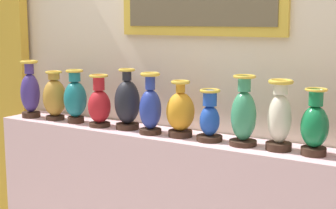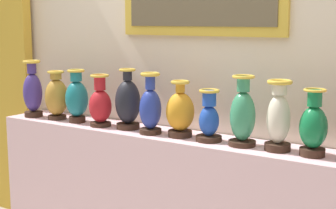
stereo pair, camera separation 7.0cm
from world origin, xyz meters
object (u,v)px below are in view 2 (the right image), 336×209
at_px(vase_onyx, 128,103).
at_px(vase_amber, 180,112).
at_px(vase_ivory, 278,118).
at_px(vase_ochre, 57,97).
at_px(vase_cobalt, 150,108).
at_px(vase_sapphire, 209,119).
at_px(vase_emerald, 313,127).
at_px(vase_crimson, 100,104).
at_px(vase_jade, 243,115).
at_px(vase_indigo, 33,92).
at_px(vase_teal, 77,98).

distance_m(vase_onyx, vase_amber, 0.42).
relative_size(vase_onyx, vase_ivory, 1.02).
xyz_separation_m(vase_ochre, vase_cobalt, (0.85, -0.02, 0.00)).
height_order(vase_cobalt, vase_ivory, vase_ivory).
distance_m(vase_cobalt, vase_sapphire, 0.41).
bearing_deg(vase_sapphire, vase_emerald, 0.37).
xyz_separation_m(vase_crimson, vase_jade, (1.05, 0.03, 0.03)).
height_order(vase_cobalt, vase_emerald, vase_cobalt).
distance_m(vase_indigo, vase_onyx, 0.86).
height_order(vase_teal, vase_cobalt, vase_cobalt).
xyz_separation_m(vase_onyx, vase_jade, (0.84, -0.01, 0.00)).
relative_size(vase_onyx, vase_jade, 0.98).
bearing_deg(vase_indigo, vase_ivory, 1.28).
distance_m(vase_ivory, vase_emerald, 0.20).
bearing_deg(vase_amber, vase_cobalt, -171.43).
bearing_deg(vase_teal, vase_cobalt, -1.32).
bearing_deg(vase_teal, vase_emerald, 0.53).
xyz_separation_m(vase_ochre, vase_jade, (1.48, 0.01, 0.01)).
bearing_deg(vase_crimson, vase_teal, 176.99).
distance_m(vase_onyx, vase_cobalt, 0.22).
distance_m(vase_ochre, vase_jade, 1.48).
bearing_deg(vase_ochre, vase_teal, -1.49).
distance_m(vase_teal, vase_sapphire, 1.06).
distance_m(vase_ochre, vase_emerald, 1.89).
relative_size(vase_indigo, vase_sapphire, 1.35).
relative_size(vase_crimson, vase_amber, 1.01).
bearing_deg(vase_emerald, vase_jade, 179.82).
relative_size(vase_teal, vase_emerald, 1.04).
distance_m(vase_indigo, vase_sapphire, 1.48).
xyz_separation_m(vase_teal, vase_onyx, (0.44, 0.02, 0.00)).
xyz_separation_m(vase_onyx, vase_sapphire, (0.62, -0.01, -0.04)).
bearing_deg(vase_crimson, vase_indigo, -179.16).
height_order(vase_onyx, vase_amber, vase_onyx).
bearing_deg(vase_jade, vase_teal, -179.23).
bearing_deg(vase_ochre, vase_crimson, -2.29).
height_order(vase_indigo, vase_onyx, vase_indigo).
xyz_separation_m(vase_indigo, vase_crimson, (0.65, 0.01, -0.04)).
height_order(vase_ochre, vase_ivory, vase_ivory).
xyz_separation_m(vase_amber, vase_jade, (0.42, 0.00, 0.02)).
bearing_deg(vase_amber, vase_sapphire, -1.18).
relative_size(vase_cobalt, vase_ivory, 0.99).
bearing_deg(vase_sapphire, vase_ivory, 1.27).
xyz_separation_m(vase_ochre, vase_emerald, (1.89, 0.01, -0.01)).
xyz_separation_m(vase_teal, vase_crimson, (0.23, -0.01, -0.02)).
xyz_separation_m(vase_sapphire, vase_ivory, (0.43, 0.01, 0.05)).
bearing_deg(vase_cobalt, vase_jade, 2.92).
height_order(vase_indigo, vase_amber, vase_indigo).
bearing_deg(vase_teal, vase_ochre, 178.51).
relative_size(vase_indigo, vase_emerald, 1.17).
bearing_deg(vase_crimson, vase_cobalt, -0.40).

